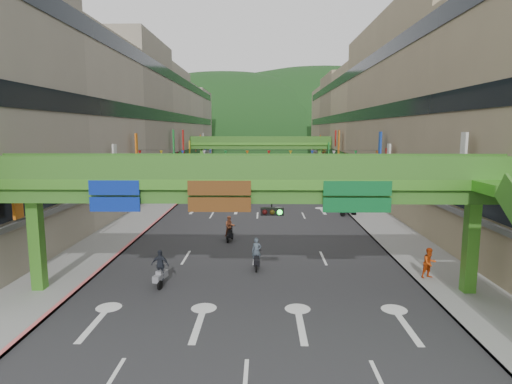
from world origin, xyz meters
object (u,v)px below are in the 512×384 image
object	(u,v)px
car_silver	(226,194)
pedestrian_red	(429,266)
scooter_rider_mid	(230,228)
car_yellow	(282,185)
scooter_rider_near	(257,255)
overpass_near	(271,195)

from	to	relation	value
car_silver	pedestrian_red	size ratio (longest dim) A/B	2.72
scooter_rider_mid	car_yellow	size ratio (longest dim) A/B	0.45
scooter_rider_mid	car_yellow	xyz separation A→B (m)	(5.06, 27.59, -0.25)
scooter_rider_near	pedestrian_red	size ratio (longest dim) A/B	1.13
overpass_near	pedestrian_red	bearing A→B (deg)	16.45
pedestrian_red	scooter_rider_near	bearing A→B (deg)	151.37
scooter_rider_near	pedestrian_red	distance (m)	9.77
overpass_near	pedestrian_red	xyz separation A→B (m)	(8.87, 2.62, -4.35)
scooter_rider_mid	overpass_near	bearing A→B (deg)	-75.25
scooter_rider_mid	car_yellow	bearing A→B (deg)	79.61
overpass_near	scooter_rider_near	size ratio (longest dim) A/B	14.48
car_silver	car_yellow	world-z (taller)	car_silver
scooter_rider_mid	pedestrian_red	distance (m)	14.42
scooter_rider_near	car_silver	xyz separation A→B (m)	(-4.00, 25.27, -0.12)
scooter_rider_near	pedestrian_red	bearing A→B (deg)	-10.20
scooter_rider_mid	car_silver	bearing A→B (deg)	95.71
scooter_rider_near	car_silver	bearing A→B (deg)	99.00
scooter_rider_near	scooter_rider_mid	size ratio (longest dim) A/B	1.01
scooter_rider_near	car_silver	distance (m)	25.58
scooter_rider_near	car_yellow	size ratio (longest dim) A/B	0.45
car_yellow	scooter_rider_mid	bearing A→B (deg)	-98.67
overpass_near	scooter_rider_mid	world-z (taller)	overpass_near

